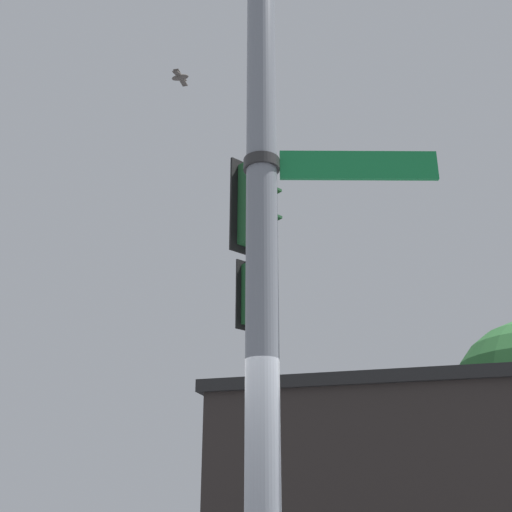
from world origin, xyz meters
name	(u,v)px	position (x,y,z in m)	size (l,w,h in m)	color
signal_pole	(262,252)	(0.00, 0.00, 3.22)	(0.22, 0.22, 6.45)	slate
mast_arm	(257,178)	(-2.42, -2.87, 5.85)	(0.15, 0.15, 7.52)	slate
traffic_light_nearest_pole	(258,203)	(-1.92, -2.25, 5.08)	(0.54, 0.49, 1.31)	black
traffic_light_mid_inner	(256,293)	(-4.07, -4.81, 5.08)	(0.54, 0.49, 1.31)	black
street_name_sign	(319,165)	(-0.31, 0.26, 3.88)	(1.08, 0.93, 0.22)	#147238
bird_flying	(180,77)	(-1.69, -3.76, 7.66)	(0.41, 0.32, 0.13)	#4C4742
storefront_building	(401,486)	(-11.64, -7.94, 2.35)	(10.67, 11.05, 4.68)	#282321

